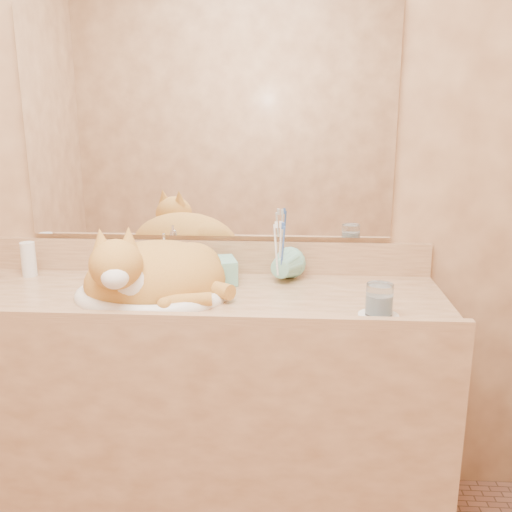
# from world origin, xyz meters

# --- Properties ---
(wall_back) EXTENTS (2.40, 0.02, 2.50)m
(wall_back) POSITION_xyz_m (0.00, 1.00, 1.25)
(wall_back) COLOR #936442
(wall_back) RESTS_ON ground
(vanity_counter) EXTENTS (1.60, 0.55, 0.85)m
(vanity_counter) POSITION_xyz_m (0.00, 0.72, 0.42)
(vanity_counter) COLOR #8B5F3E
(vanity_counter) RESTS_ON floor
(mirror) EXTENTS (1.30, 0.02, 0.80)m
(mirror) POSITION_xyz_m (0.00, 0.99, 1.39)
(mirror) COLOR white
(mirror) RESTS_ON wall_back
(sink_basin) EXTENTS (0.56, 0.50, 0.15)m
(sink_basin) POSITION_xyz_m (-0.15, 0.70, 0.93)
(sink_basin) COLOR white
(sink_basin) RESTS_ON vanity_counter
(faucet) EXTENTS (0.06, 0.11, 0.15)m
(faucet) POSITION_xyz_m (-0.15, 0.89, 0.93)
(faucet) COLOR silver
(faucet) RESTS_ON vanity_counter
(cat) EXTENTS (0.57, 0.52, 0.25)m
(cat) POSITION_xyz_m (-0.14, 0.70, 0.93)
(cat) COLOR #B07128
(cat) RESTS_ON sink_basin
(soap_dispenser) EXTENTS (0.11, 0.11, 0.19)m
(soap_dispenser) POSITION_xyz_m (0.08, 0.80, 0.94)
(soap_dispenser) COLOR #76BDA6
(soap_dispenser) RESTS_ON vanity_counter
(toothbrush_cup) EXTENTS (0.15, 0.15, 0.11)m
(toothbrush_cup) POSITION_xyz_m (0.26, 0.84, 0.90)
(toothbrush_cup) COLOR #76BDA6
(toothbrush_cup) RESTS_ON vanity_counter
(toothbrushes) EXTENTS (0.04, 0.04, 0.23)m
(toothbrushes) POSITION_xyz_m (0.26, 0.84, 0.98)
(toothbrushes) COLOR white
(toothbrushes) RESTS_ON toothbrush_cup
(saucer) EXTENTS (0.12, 0.12, 0.01)m
(saucer) POSITION_xyz_m (0.55, 0.55, 0.85)
(saucer) COLOR white
(saucer) RESTS_ON vanity_counter
(water_glass) EXTENTS (0.08, 0.08, 0.09)m
(water_glass) POSITION_xyz_m (0.55, 0.55, 0.91)
(water_glass) COLOR silver
(water_glass) RESTS_ON saucer
(lotion_bottle) EXTENTS (0.05, 0.05, 0.12)m
(lotion_bottle) POSITION_xyz_m (-0.64, 0.90, 0.91)
(lotion_bottle) COLOR white
(lotion_bottle) RESTS_ON vanity_counter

